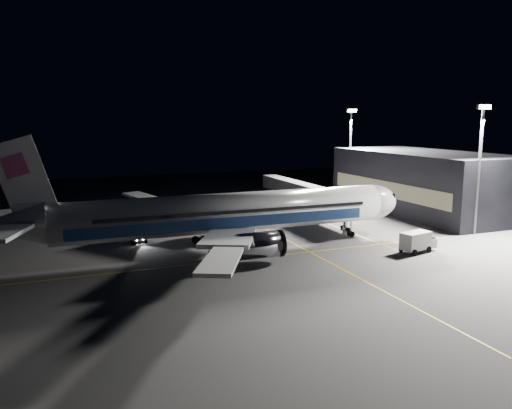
{
  "coord_description": "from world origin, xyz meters",
  "views": [
    {
      "loc": [
        -21.87,
        -66.49,
        18.49
      ],
      "look_at": [
        4.67,
        1.01,
        6.0
      ],
      "focal_mm": 35.0,
      "sensor_mm": 36.0,
      "label": 1
    }
  ],
  "objects_px": {
    "floodlight_mast_south": "(480,158)",
    "safety_cone_a": "(257,237)",
    "service_truck": "(418,241)",
    "airliner": "(221,214)",
    "baggage_tug": "(138,238)",
    "safety_cone_b": "(167,230)",
    "floodlight_mast_north": "(350,146)",
    "safety_cone_c": "(225,225)",
    "jet_bridge": "(307,192)"
  },
  "relations": [
    {
      "from": "floodlight_mast_south",
      "to": "safety_cone_a",
      "type": "distance_m",
      "value": 37.43
    },
    {
      "from": "service_truck",
      "to": "safety_cone_a",
      "type": "bearing_deg",
      "value": 126.98
    },
    {
      "from": "airliner",
      "to": "baggage_tug",
      "type": "relative_size",
      "value": 24.25
    },
    {
      "from": "safety_cone_a",
      "to": "safety_cone_b",
      "type": "relative_size",
      "value": 1.0
    },
    {
      "from": "floodlight_mast_north",
      "to": "service_truck",
      "type": "height_order",
      "value": "floodlight_mast_north"
    },
    {
      "from": "baggage_tug",
      "to": "safety_cone_c",
      "type": "distance_m",
      "value": 16.8
    },
    {
      "from": "floodlight_mast_south",
      "to": "safety_cone_b",
      "type": "bearing_deg",
      "value": 156.53
    },
    {
      "from": "floodlight_mast_north",
      "to": "safety_cone_b",
      "type": "distance_m",
      "value": 50.93
    },
    {
      "from": "safety_cone_a",
      "to": "safety_cone_b",
      "type": "xyz_separation_m",
      "value": [
        -12.1,
        10.0,
        -0.0
      ]
    },
    {
      "from": "floodlight_mast_south",
      "to": "safety_cone_b",
      "type": "height_order",
      "value": "floodlight_mast_south"
    },
    {
      "from": "service_truck",
      "to": "baggage_tug",
      "type": "distance_m",
      "value": 40.82
    },
    {
      "from": "jet_bridge",
      "to": "floodlight_mast_north",
      "type": "bearing_deg",
      "value": 37.74
    },
    {
      "from": "safety_cone_c",
      "to": "jet_bridge",
      "type": "bearing_deg",
      "value": 12.71
    },
    {
      "from": "safety_cone_b",
      "to": "safety_cone_c",
      "type": "relative_size",
      "value": 1.01
    },
    {
      "from": "floodlight_mast_north",
      "to": "safety_cone_a",
      "type": "xyz_separation_m",
      "value": [
        -34.0,
        -27.99,
        -12.05
      ]
    },
    {
      "from": "airliner",
      "to": "safety_cone_a",
      "type": "relative_size",
      "value": 94.31
    },
    {
      "from": "jet_bridge",
      "to": "baggage_tug",
      "type": "xyz_separation_m",
      "value": [
        -33.66,
        -10.06,
        -3.83
      ]
    },
    {
      "from": "airliner",
      "to": "baggage_tug",
      "type": "height_order",
      "value": "airliner"
    },
    {
      "from": "floodlight_mast_south",
      "to": "safety_cone_a",
      "type": "relative_size",
      "value": 31.75
    },
    {
      "from": "safety_cone_c",
      "to": "floodlight_mast_south",
      "type": "bearing_deg",
      "value": -29.09
    },
    {
      "from": "floodlight_mast_south",
      "to": "service_truck",
      "type": "xyz_separation_m",
      "value": [
        -15.79,
        -5.45,
        -10.82
      ]
    },
    {
      "from": "service_truck",
      "to": "airliner",
      "type": "bearing_deg",
      "value": 142.93
    },
    {
      "from": "safety_cone_a",
      "to": "safety_cone_b",
      "type": "bearing_deg",
      "value": 140.43
    },
    {
      "from": "floodlight_mast_north",
      "to": "safety_cone_b",
      "type": "xyz_separation_m",
      "value": [
        -46.1,
        -17.99,
        -12.05
      ]
    },
    {
      "from": "floodlight_mast_south",
      "to": "service_truck",
      "type": "relative_size",
      "value": 3.43
    },
    {
      "from": "jet_bridge",
      "to": "safety_cone_a",
      "type": "bearing_deg",
      "value": -138.7
    },
    {
      "from": "airliner",
      "to": "safety_cone_c",
      "type": "bearing_deg",
      "value": 69.99
    },
    {
      "from": "floodlight_mast_south",
      "to": "baggage_tug",
      "type": "xyz_separation_m",
      "value": [
        -51.66,
        14.01,
        -11.62
      ]
    },
    {
      "from": "floodlight_mast_north",
      "to": "service_truck",
      "type": "xyz_separation_m",
      "value": [
        -15.79,
        -43.45,
        -10.82
      ]
    },
    {
      "from": "jet_bridge",
      "to": "safety_cone_a",
      "type": "distance_m",
      "value": 21.72
    },
    {
      "from": "jet_bridge",
      "to": "baggage_tug",
      "type": "relative_size",
      "value": 13.57
    },
    {
      "from": "safety_cone_a",
      "to": "floodlight_mast_south",
      "type": "bearing_deg",
      "value": -16.41
    },
    {
      "from": "airliner",
      "to": "safety_cone_a",
      "type": "height_order",
      "value": "airliner"
    },
    {
      "from": "jet_bridge",
      "to": "safety_cone_b",
      "type": "relative_size",
      "value": 52.91
    },
    {
      "from": "airliner",
      "to": "service_truck",
      "type": "distance_m",
      "value": 28.0
    },
    {
      "from": "airliner",
      "to": "jet_bridge",
      "type": "relative_size",
      "value": 1.79
    },
    {
      "from": "baggage_tug",
      "to": "safety_cone_a",
      "type": "xyz_separation_m",
      "value": [
        17.66,
        -3.99,
        -0.42
      ]
    },
    {
      "from": "jet_bridge",
      "to": "safety_cone_c",
      "type": "height_order",
      "value": "jet_bridge"
    },
    {
      "from": "jet_bridge",
      "to": "service_truck",
      "type": "relative_size",
      "value": 5.71
    },
    {
      "from": "baggage_tug",
      "to": "service_truck",
      "type": "bearing_deg",
      "value": -39.98
    },
    {
      "from": "floodlight_mast_north",
      "to": "jet_bridge",
      "type": "bearing_deg",
      "value": -142.26
    },
    {
      "from": "airliner",
      "to": "service_truck",
      "type": "bearing_deg",
      "value": -24.39
    },
    {
      "from": "airliner",
      "to": "jet_bridge",
      "type": "distance_m",
      "value": 29.31
    },
    {
      "from": "airliner",
      "to": "service_truck",
      "type": "height_order",
      "value": "airliner"
    },
    {
      "from": "floodlight_mast_north",
      "to": "safety_cone_a",
      "type": "height_order",
      "value": "floodlight_mast_north"
    },
    {
      "from": "floodlight_mast_north",
      "to": "baggage_tug",
      "type": "height_order",
      "value": "floodlight_mast_north"
    },
    {
      "from": "safety_cone_a",
      "to": "safety_cone_c",
      "type": "relative_size",
      "value": 1.01
    },
    {
      "from": "jet_bridge",
      "to": "safety_cone_c",
      "type": "distance_m",
      "value": 18.92
    },
    {
      "from": "airliner",
      "to": "floodlight_mast_north",
      "type": "height_order",
      "value": "floodlight_mast_north"
    },
    {
      "from": "floodlight_mast_south",
      "to": "safety_cone_c",
      "type": "xyz_separation_m",
      "value": [
        -35.98,
        20.01,
        -12.05
      ]
    }
  ]
}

